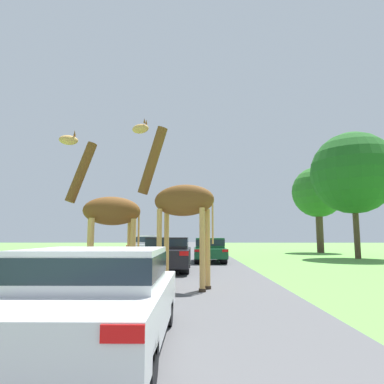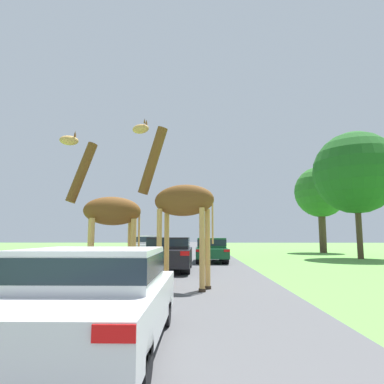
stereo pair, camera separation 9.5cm
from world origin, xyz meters
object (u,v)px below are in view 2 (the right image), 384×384
at_px(car_far_ahead, 211,249).
at_px(tree_right_cluster, 356,173).
at_px(car_queue_left, 213,246).
at_px(car_queue_right, 169,253).
at_px(giraffe_near_road, 178,200).
at_px(tree_left_edge, 321,192).
at_px(car_verge_right, 147,246).
at_px(giraffe_companion, 108,212).
at_px(car_lead_maroon, 92,295).

xyz_separation_m(car_far_ahead, tree_right_cluster, (10.03, 3.07, 5.06)).
relative_size(car_far_ahead, tree_right_cluster, 0.50).
height_order(car_queue_left, car_far_ahead, car_far_ahead).
bearing_deg(car_queue_right, giraffe_near_road, -82.42).
relative_size(car_far_ahead, tree_left_edge, 0.54).
bearing_deg(car_verge_right, tree_left_edge, 29.97).
relative_size(giraffe_companion, tree_right_cluster, 0.55).
distance_m(car_verge_right, tree_right_cluster, 15.06).
bearing_deg(car_queue_right, tree_left_edge, 52.54).
distance_m(car_lead_maroon, car_verge_right, 18.48).
height_order(giraffe_near_road, car_verge_right, giraffe_near_road).
xyz_separation_m(car_far_ahead, tree_left_edge, (10.58, 11.44, 4.78)).
distance_m(car_queue_right, tree_right_cluster, 15.37).
relative_size(car_lead_maroon, car_queue_left, 0.87).
bearing_deg(car_queue_left, car_queue_right, -101.42).
xyz_separation_m(car_verge_right, tree_right_cluster, (14.21, 0.14, 5.00)).
xyz_separation_m(giraffe_near_road, car_verge_right, (-2.84, 13.16, -1.74)).
bearing_deg(giraffe_companion, car_lead_maroon, 172.93).
bearing_deg(car_verge_right, car_lead_maroon, -83.80).
height_order(car_queue_left, tree_left_edge, tree_left_edge).
xyz_separation_m(tree_left_edge, tree_right_cluster, (-0.55, -8.37, 0.28)).
height_order(car_queue_right, tree_right_cluster, tree_right_cluster).
height_order(giraffe_companion, car_queue_left, giraffe_companion).
distance_m(car_queue_left, car_far_ahead, 6.71).
distance_m(giraffe_companion, car_queue_right, 5.09).
bearing_deg(car_lead_maroon, car_far_ahead, 81.96).
distance_m(giraffe_near_road, car_far_ahead, 10.48).
xyz_separation_m(car_lead_maroon, car_verge_right, (-2.00, 18.37, 0.11)).
xyz_separation_m(car_queue_right, car_far_ahead, (2.03, 5.02, -0.02)).
xyz_separation_m(car_verge_right, tree_left_edge, (14.76, 8.51, 4.72)).
height_order(giraffe_companion, car_queue_right, giraffe_companion).
height_order(car_verge_right, tree_left_edge, tree_left_edge).
bearing_deg(tree_left_edge, car_far_ahead, -132.77).
bearing_deg(car_lead_maroon, car_queue_right, 89.16).
xyz_separation_m(giraffe_companion, car_far_ahead, (3.55, 9.65, -1.50)).
relative_size(giraffe_near_road, car_queue_left, 1.12).
distance_m(tree_left_edge, tree_right_cluster, 8.39).
xyz_separation_m(giraffe_companion, tree_left_edge, (14.13, 21.08, 3.28)).
relative_size(giraffe_near_road, car_verge_right, 1.17).
bearing_deg(car_verge_right, car_queue_right, -74.86).
height_order(giraffe_companion, car_verge_right, giraffe_companion).
bearing_deg(car_lead_maroon, car_queue_left, 83.51).
xyz_separation_m(car_queue_right, car_queue_left, (2.37, 11.72, -0.03)).
distance_m(giraffe_near_road, car_queue_right, 5.56).
distance_m(giraffe_near_road, tree_right_cluster, 17.80).
relative_size(car_verge_right, tree_left_edge, 0.55).
xyz_separation_m(car_queue_right, tree_right_cluster, (12.06, 8.08, 5.04)).
relative_size(car_queue_right, car_far_ahead, 1.09).
bearing_deg(tree_left_edge, tree_right_cluster, -93.74).
relative_size(car_verge_right, tree_right_cluster, 0.51).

